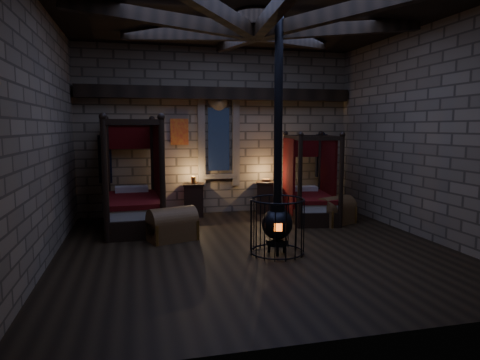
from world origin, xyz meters
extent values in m
cube|color=black|center=(0.00, 0.00, 0.00)|extent=(7.00, 7.00, 0.01)
cube|color=#847054|center=(0.00, 3.50, 2.10)|extent=(7.00, 0.02, 4.20)
cube|color=#847054|center=(0.00, -3.50, 2.10)|extent=(7.00, 0.02, 4.20)
cube|color=#847054|center=(-3.50, 0.00, 2.10)|extent=(0.02, 7.00, 4.20)
cube|color=#847054|center=(3.50, 0.00, 2.10)|extent=(0.02, 7.00, 4.20)
cube|color=black|center=(0.00, 0.00, 4.20)|extent=(7.00, 7.00, 0.01)
cube|color=black|center=(0.00, 3.32, 3.05)|extent=(6.86, 0.35, 0.30)
cylinder|color=black|center=(0.00, 0.00, 4.05)|extent=(0.70, 0.70, 0.25)
cube|color=black|center=(0.00, 3.45, 1.90)|extent=(0.55, 0.04, 1.60)
cube|color=maroon|center=(-1.00, 3.46, 2.10)|extent=(0.45, 0.03, 0.65)
cube|color=black|center=(-2.80, 3.34, 1.45)|extent=(0.30, 0.10, 1.15)
cube|color=black|center=(2.80, 3.34, 1.45)|extent=(0.30, 0.10, 1.15)
cube|color=black|center=(-2.16, 2.15, 0.19)|extent=(1.26, 2.28, 0.39)
cube|color=beige|center=(-2.16, 2.15, 0.49)|extent=(1.12, 2.11, 0.24)
cube|color=maroon|center=(-2.16, 2.15, 0.64)|extent=(1.19, 2.15, 0.11)
cube|color=beige|center=(-2.20, 2.96, 0.75)|extent=(0.77, 0.41, 0.15)
cube|color=#4F0706|center=(-2.21, 3.25, 1.99)|extent=(1.18, 0.10, 0.59)
cylinder|color=black|center=(-2.66, 1.05, 1.18)|extent=(0.12, 0.12, 2.36)
cylinder|color=black|center=(-2.75, 3.20, 1.18)|extent=(0.12, 0.12, 2.36)
cylinder|color=black|center=(-1.58, 1.09, 1.18)|extent=(0.12, 0.12, 2.36)
cylinder|color=black|center=(-1.67, 3.24, 1.18)|extent=(0.12, 0.12, 2.36)
cube|color=#4F0706|center=(-2.75, 2.44, 1.24)|extent=(0.13, 1.61, 2.10)
cube|color=#4F0706|center=(-1.61, 2.49, 1.24)|extent=(0.13, 1.61, 2.10)
cube|color=black|center=(1.98, 2.11, 0.17)|extent=(1.30, 2.05, 0.33)
cube|color=beige|center=(1.98, 2.11, 0.42)|extent=(1.17, 1.88, 0.20)
cube|color=maroon|center=(1.98, 2.11, 0.55)|extent=(1.23, 1.93, 0.09)
cube|color=beige|center=(2.10, 2.80, 0.64)|extent=(0.69, 0.42, 0.13)
cube|color=#4F0706|center=(2.14, 3.04, 1.70)|extent=(1.00, 0.22, 0.50)
cylinder|color=black|center=(1.38, 1.28, 1.01)|extent=(0.10, 0.10, 2.02)
cylinder|color=black|center=(1.69, 3.09, 1.01)|extent=(0.10, 0.10, 2.02)
cylinder|color=black|center=(2.28, 1.13, 1.01)|extent=(0.10, 0.10, 2.02)
cylinder|color=black|center=(2.59, 2.94, 1.01)|extent=(0.10, 0.10, 2.02)
cube|color=#4F0706|center=(1.55, 2.46, 1.05)|extent=(0.29, 1.37, 1.79)
cube|color=#4F0706|center=(2.51, 2.30, 1.05)|extent=(0.29, 1.37, 1.79)
cube|color=brown|center=(-1.42, 0.94, 0.19)|extent=(1.04, 0.81, 0.38)
cylinder|color=brown|center=(-1.42, 0.94, 0.38)|extent=(1.04, 0.81, 0.55)
cube|color=#B08036|center=(-1.82, 0.81, 0.19)|extent=(0.23, 0.57, 0.40)
cube|color=#B08036|center=(-1.02, 1.07, 0.19)|extent=(0.23, 0.57, 0.40)
cube|color=brown|center=(2.35, 1.51, 0.18)|extent=(1.03, 0.86, 0.37)
cylinder|color=brown|center=(2.35, 1.51, 0.37)|extent=(1.03, 0.86, 0.54)
cube|color=#B08036|center=(1.97, 1.35, 0.18)|extent=(0.28, 0.54, 0.39)
cube|color=#B08036|center=(2.72, 1.68, 0.18)|extent=(0.28, 0.54, 0.39)
cube|color=black|center=(-0.71, 3.14, 0.39)|extent=(0.52, 0.50, 0.78)
cube|color=black|center=(-0.71, 3.14, 0.80)|extent=(0.57, 0.55, 0.04)
cylinder|color=#B08036|center=(-0.71, 3.14, 0.91)|extent=(0.11, 0.11, 0.18)
cube|color=black|center=(1.17, 3.11, 0.38)|extent=(0.56, 0.54, 0.77)
cube|color=black|center=(1.17, 3.11, 0.79)|extent=(0.61, 0.60, 0.04)
cube|color=brown|center=(1.17, 3.11, 0.86)|extent=(0.23, 0.19, 0.05)
cylinder|color=black|center=(0.29, -0.42, 0.21)|extent=(0.39, 0.39, 0.10)
sphere|color=black|center=(0.29, -0.42, 0.53)|extent=(0.54, 0.54, 0.54)
cylinder|color=black|center=(0.29, -0.42, 0.82)|extent=(0.27, 0.27, 0.14)
cube|color=#FF5914|center=(0.22, -0.67, 0.53)|extent=(0.14, 0.05, 0.14)
cylinder|color=black|center=(0.29, -0.42, 2.46)|extent=(0.15, 0.15, 3.18)
torus|color=black|center=(0.29, -0.42, 0.04)|extent=(0.96, 0.96, 0.03)
torus|color=black|center=(0.29, -0.42, 0.97)|extent=(0.96, 0.96, 0.03)
camera|label=1|loc=(-2.07, -7.37, 2.21)|focal=32.00mm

